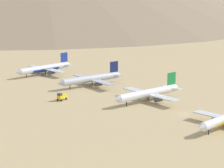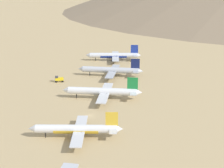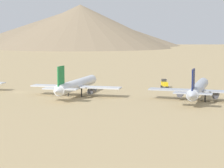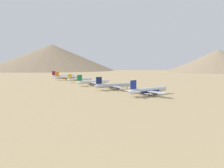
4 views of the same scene
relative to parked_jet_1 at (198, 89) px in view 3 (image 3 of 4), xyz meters
name	(u,v)px [view 3 (image 3 of 4)]	position (x,y,z in m)	size (l,w,h in m)	color
ground_plane	(21,92)	(-5.44, 71.63, -4.26)	(1800.00, 1800.00, 0.00)	tan
parked_jet_1	(198,89)	(0.00, 0.00, 0.00)	(43.85, 35.65, 12.64)	#B2B7C1
parked_jet_2	(77,85)	(-5.77, 45.83, 0.03)	(44.14, 35.98, 12.73)	silver
service_truck	(164,83)	(29.52, 20.02, -2.18)	(5.70, 4.52, 3.90)	yellow
desert_hill_2	(80,26)	(527.37, 301.71, 33.78)	(323.03, 323.03, 76.08)	#8C775B
desert_hill_4	(73,27)	(674.46, 389.94, 34.50)	(461.92, 461.92, 77.52)	#8C775B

